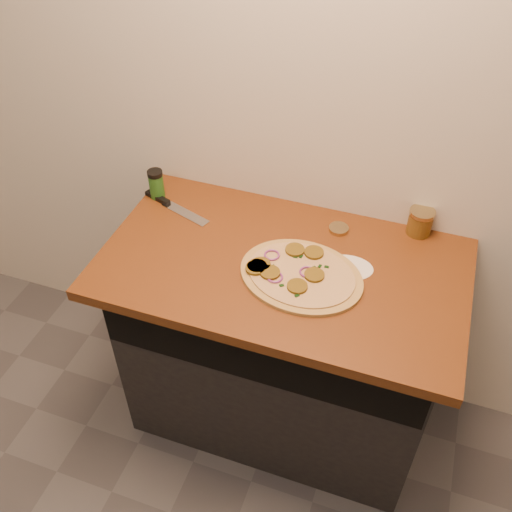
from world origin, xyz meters
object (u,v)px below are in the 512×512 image
at_px(chefs_knife, 170,205).
at_px(spice_shaker, 156,184).
at_px(salsa_jar, 420,222).
at_px(pizza, 299,274).

xyz_separation_m(chefs_knife, spice_shaker, (-0.07, 0.04, 0.05)).
relative_size(chefs_knife, spice_shaker, 2.58).
distance_m(salsa_jar, spice_shaker, 0.95).
bearing_deg(chefs_knife, pizza, -20.03).
xyz_separation_m(pizza, chefs_knife, (-0.55, 0.20, -0.00)).
bearing_deg(salsa_jar, pizza, -133.63).
relative_size(chefs_knife, salsa_jar, 3.06).
height_order(salsa_jar, spice_shaker, spice_shaker).
distance_m(pizza, chefs_knife, 0.58).
height_order(chefs_knife, spice_shaker, spice_shaker).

